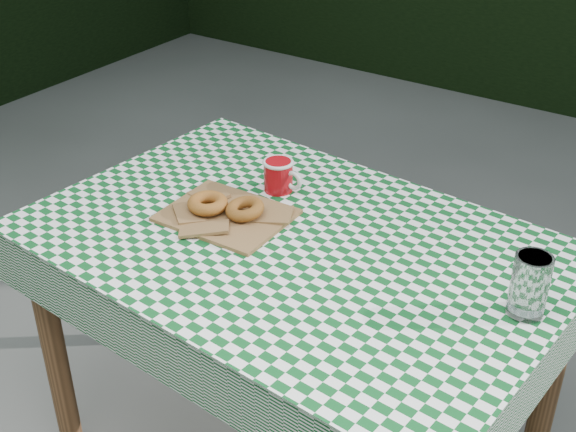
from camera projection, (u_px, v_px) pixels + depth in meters
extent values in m
cube|color=brown|center=(293.00, 368.00, 1.88)|extent=(1.23, 0.87, 0.75)
cube|color=#0B481B|center=(293.00, 240.00, 1.69)|extent=(1.25, 0.90, 0.01)
cube|color=olive|center=(227.00, 214.00, 1.77)|extent=(0.29, 0.23, 0.02)
torus|color=#9F5120|center=(208.00, 203.00, 1.77)|extent=(0.11, 0.11, 0.03)
torus|color=brown|center=(245.00, 209.00, 1.75)|extent=(0.13, 0.13, 0.03)
cylinder|color=silver|center=(529.00, 286.00, 1.43)|extent=(0.08, 0.08, 0.13)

